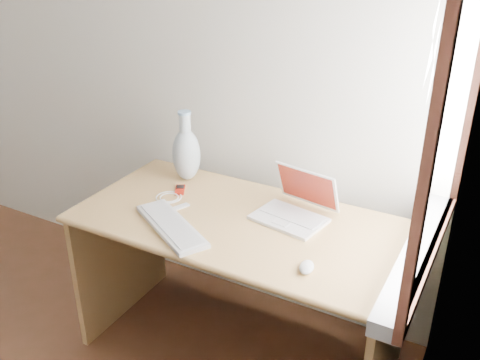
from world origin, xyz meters
The scene contains 10 objects.
back_wall centered at (0.00, 1.75, 1.30)m, with size 3.50×0.04×2.60m, color white.
window centered at (1.72, 1.30, 1.28)m, with size 0.11×0.99×1.10m.
desk centered at (0.95, 1.37, 0.53)m, with size 1.40×0.70×0.74m.
laptop centered at (1.14, 1.42, 0.78)m, with size 0.33×0.29×0.20m.
external_keyboard centered at (0.74, 1.09, 0.75)m, with size 0.45×0.34×0.02m.
mouse centered at (1.35, 1.08, 0.75)m, with size 0.05×0.09×0.03m, color white.
ipod centered at (0.58, 1.39, 0.74)m, with size 0.09×0.11×0.01m.
cable_coil centered at (0.58, 1.30, 0.74)m, with size 0.12×0.12×0.01m, color white.
remote centered at (0.68, 1.25, 0.74)m, with size 0.03×0.08×0.01m, color white.
vase centered at (0.54, 1.51, 0.88)m, with size 0.14×0.14×0.35m.
Camera 1 is at (1.90, -0.45, 1.88)m, focal length 40.00 mm.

